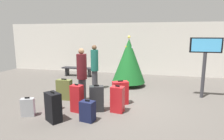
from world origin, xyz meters
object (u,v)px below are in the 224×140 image
Objects in this scene: suitcase_0 at (64,90)px; suitcase_8 at (97,99)px; suitcase_1 at (52,101)px; suitcase_5 at (88,111)px; suitcase_7 at (117,99)px; suitcase_3 at (120,93)px; traveller_0 at (95,66)px; traveller_1 at (82,74)px; holiday_tree at (129,61)px; suitcase_4 at (77,98)px; suitcase_2 at (53,107)px; suitcase_6 at (28,107)px; waiting_bench at (78,69)px; flight_info_kiosk at (205,55)px.

suitcase_8 reaches higher than suitcase_0.
suitcase_5 is (1.32, -0.49, 0.01)m from suitcase_1.
suitcase_7 reaches higher than suitcase_0.
suitcase_3 reaches higher than suitcase_5.
traveller_0 is 3.02m from suitcase_5.
suitcase_1 is (-0.61, -0.92, -0.69)m from traveller_1.
holiday_tree is 1.22× the size of traveller_1.
suitcase_8 is (0.55, 0.17, -0.02)m from suitcase_4.
suitcase_2 is at bearing -131.03° from suitcase_3.
suitcase_7 is (1.34, -0.63, -0.57)m from traveller_1.
traveller_1 is (0.04, -1.43, -0.02)m from traveller_0.
suitcase_6 is at bearing -108.35° from traveller_0.
suitcase_1 is (0.07, -0.93, -0.09)m from suitcase_0.
traveller_0 is 1.43m from traveller_1.
suitcase_8 is at bearing -70.14° from traveller_0.
suitcase_1 reaches higher than waiting_bench.
waiting_bench is 4.10m from traveller_1.
suitcase_6 is at bearing -124.01° from traveller_1.
suitcase_2 is at bearing -133.70° from suitcase_8.
suitcase_0 is 0.93× the size of suitcase_7.
traveller_0 reaches higher than suitcase_0.
suitcase_2 is (0.47, -0.72, 0.13)m from suitcase_1.
suitcase_5 reaches higher than suitcase_6.
suitcase_7 is at bearing -56.10° from traveller_0.
suitcase_0 is 1.29× the size of suitcase_5.
flight_info_kiosk is 2.63× the size of suitcase_2.
suitcase_0 is 1.73m from suitcase_2.
suitcase_7 is (0.14, -2.99, -0.73)m from holiday_tree.
holiday_tree is at bearing 82.62° from suitcase_5.
suitcase_4 is (0.19, -0.88, -0.55)m from traveller_1.
traveller_0 is 3.34× the size of suitcase_6.
suitcase_2 reaches higher than suitcase_3.
suitcase_4 is at bearing -77.86° from traveller_1.
suitcase_2 is at bearing -73.24° from waiting_bench.
suitcase_7 is 0.62m from suitcase_8.
suitcase_5 is (1.39, -1.42, -0.08)m from suitcase_0.
holiday_tree is at bearing 60.20° from suitcase_6.
suitcase_7 is at bearing 50.89° from suitcase_5.
waiting_bench is 4.72m from suitcase_1.
suitcase_4 is 1.18m from suitcase_7.
traveller_1 is 1.17m from suitcase_8.
traveller_1 is at bearing 56.44° from suitcase_1.
suitcase_6 is at bearing -81.96° from waiting_bench.
holiday_tree is 1.02× the size of flight_info_kiosk.
waiting_bench is 3.10× the size of suitcase_1.
traveller_0 reaches higher than waiting_bench.
suitcase_3 is at bearing -46.42° from traveller_0.
suitcase_8 is (0.88, 0.92, -0.00)m from suitcase_2.
suitcase_6 is (-2.21, -3.86, -0.86)m from holiday_tree.
suitcase_0 is at bearing 134.30° from suitcase_5.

